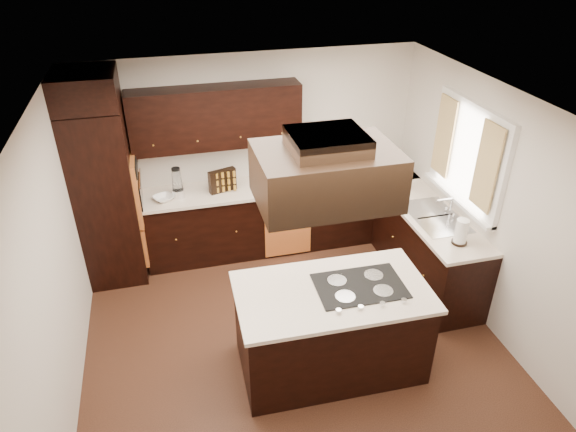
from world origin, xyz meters
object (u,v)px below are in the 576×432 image
(island, at_px, (330,330))
(spice_rack, at_px, (222,181))
(range_hood, at_px, (326,176))
(oven_column, at_px, (107,196))

(island, xyz_separation_m, spice_rack, (-0.69, 2.18, 0.62))
(range_hood, distance_m, spice_rack, 2.62)
(range_hood, relative_size, spice_rack, 3.10)
(oven_column, distance_m, island, 3.00)
(island, height_order, spice_rack, spice_rack)
(oven_column, bearing_deg, range_hood, -50.26)
(oven_column, height_order, island, oven_column)
(island, xyz_separation_m, range_hood, (-0.16, -0.14, 1.72))
(oven_column, height_order, spice_rack, oven_column)
(range_hood, bearing_deg, island, 41.52)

